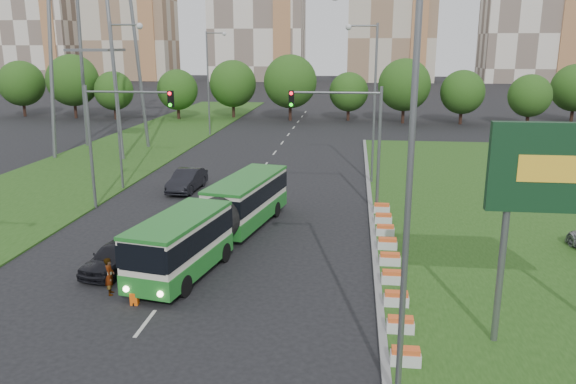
# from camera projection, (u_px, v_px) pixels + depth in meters

# --- Properties ---
(ground) EXTENTS (360.00, 360.00, 0.00)m
(ground) POSITION_uv_depth(u_px,v_px,m) (250.00, 268.00, 27.07)
(ground) COLOR black
(ground) RESTS_ON ground
(grass_median) EXTENTS (14.00, 60.00, 0.15)m
(grass_median) POSITION_uv_depth(u_px,v_px,m) (490.00, 225.00, 33.28)
(grass_median) COLOR #204714
(grass_median) RESTS_ON ground
(median_kerb) EXTENTS (0.30, 60.00, 0.18)m
(median_kerb) POSITION_uv_depth(u_px,v_px,m) (372.00, 221.00, 34.06)
(median_kerb) COLOR gray
(median_kerb) RESTS_ON ground
(left_verge) EXTENTS (12.00, 110.00, 0.10)m
(left_verge) POSITION_uv_depth(u_px,v_px,m) (111.00, 158.00, 53.11)
(left_verge) COLOR #204714
(left_verge) RESTS_ON ground
(lane_markings) EXTENTS (0.20, 100.00, 0.01)m
(lane_markings) POSITION_uv_depth(u_px,v_px,m) (258.00, 175.00, 46.63)
(lane_markings) COLOR beige
(lane_markings) RESTS_ON ground
(flower_planters) EXTENTS (1.10, 18.10, 0.60)m
(flower_planters) POSITION_uv_depth(u_px,v_px,m) (390.00, 259.00, 26.98)
(flower_planters) COLOR silver
(flower_planters) RESTS_ON grass_median
(traffic_mast_median) EXTENTS (5.76, 0.32, 8.00)m
(traffic_mast_median) POSITION_uv_depth(u_px,v_px,m) (353.00, 129.00, 34.80)
(traffic_mast_median) COLOR slate
(traffic_mast_median) RESTS_ON ground
(traffic_mast_left) EXTENTS (5.76, 0.32, 8.00)m
(traffic_mast_left) POSITION_uv_depth(u_px,v_px,m) (113.00, 128.00, 35.54)
(traffic_mast_left) COLOR slate
(traffic_mast_left) RESTS_ON ground
(street_lamps) EXTENTS (36.00, 60.00, 12.00)m
(street_lamps) POSITION_uv_depth(u_px,v_px,m) (230.00, 117.00, 35.51)
(street_lamps) COLOR slate
(street_lamps) RESTS_ON ground
(tree_line) EXTENTS (120.00, 8.00, 9.00)m
(tree_line) POSITION_uv_depth(u_px,v_px,m) (392.00, 90.00, 77.67)
(tree_line) COLOR #234E14
(tree_line) RESTS_ON ground
(apartment_tower_west) EXTENTS (26.00, 15.00, 48.00)m
(apartment_tower_west) POSITION_uv_depth(u_px,v_px,m) (129.00, 0.00, 172.47)
(apartment_tower_west) COLOR beige
(apartment_tower_west) RESTS_ON ground
(midrise_west) EXTENTS (22.00, 14.00, 36.00)m
(midrise_west) POSITION_uv_depth(u_px,v_px,m) (39.00, 21.00, 177.35)
(midrise_west) COLOR silver
(midrise_west) RESTS_ON ground
(articulated_bus) EXTENTS (2.40, 15.40, 2.54)m
(articulated_bus) POSITION_uv_depth(u_px,v_px,m) (219.00, 218.00, 29.73)
(articulated_bus) COLOR beige
(articulated_bus) RESTS_ON ground
(car_left_near) EXTENTS (2.42, 4.40, 1.42)m
(car_left_near) POSITION_uv_depth(u_px,v_px,m) (115.00, 256.00, 26.57)
(car_left_near) COLOR black
(car_left_near) RESTS_ON ground
(car_left_far) EXTENTS (1.97, 4.90, 1.58)m
(car_left_far) POSITION_uv_depth(u_px,v_px,m) (187.00, 180.00, 41.32)
(car_left_far) COLOR black
(car_left_far) RESTS_ON ground
(pedestrian) EXTENTS (0.57, 0.70, 1.66)m
(pedestrian) POSITION_uv_depth(u_px,v_px,m) (110.00, 276.00, 24.00)
(pedestrian) COLOR gray
(pedestrian) RESTS_ON ground
(shopping_trolley) EXTENTS (0.32, 0.33, 0.54)m
(shopping_trolley) POSITION_uv_depth(u_px,v_px,m) (134.00, 299.00, 23.15)
(shopping_trolley) COLOR #EB590C
(shopping_trolley) RESTS_ON ground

